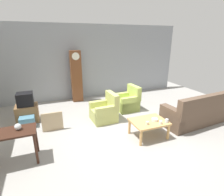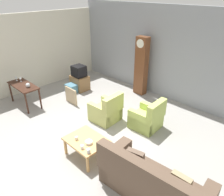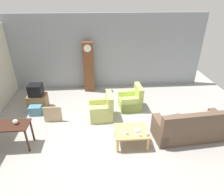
{
  "view_description": "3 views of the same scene",
  "coord_description": "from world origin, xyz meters",
  "px_view_note": "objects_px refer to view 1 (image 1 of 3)",
  "views": [
    {
      "loc": [
        -2.1,
        -4.19,
        2.62
      ],
      "look_at": [
        -0.08,
        1.02,
        0.71
      ],
      "focal_mm": 28.15,
      "sensor_mm": 36.0,
      "label": 1
    },
    {
      "loc": [
        3.7,
        -2.96,
        3.66
      ],
      "look_at": [
        -0.17,
        0.94,
        0.83
      ],
      "focal_mm": 34.55,
      "sensor_mm": 36.0,
      "label": 2
    },
    {
      "loc": [
        -0.48,
        -4.91,
        3.95
      ],
      "look_at": [
        -0.01,
        1.15,
        0.64
      ],
      "focal_mm": 31.5,
      "sensor_mm": 36.0,
      "label": 3
    }
  ],
  "objects_px": {
    "couch_floral": "(195,114)",
    "armchair_olive_near": "(105,112)",
    "glass_dome_cloche": "(18,127)",
    "tv_crt": "(25,99)",
    "storage_box_blue": "(27,121)",
    "grandfather_clock": "(76,77)",
    "cup_blue_rimmed": "(167,121)",
    "cup_cream_tall": "(147,123)",
    "console_table_dark": "(3,138)",
    "tv_stand_cabinet": "(27,113)",
    "armchair_olive_far": "(128,102)",
    "coffee_table_wood": "(149,123)",
    "framed_picture_leaning": "(52,122)",
    "cup_white_porcelain": "(161,122)",
    "bowl_white_stacked": "(155,120)"
  },
  "relations": [
    {
      "from": "armchair_olive_far",
      "to": "tv_crt",
      "type": "distance_m",
      "value": 3.56
    },
    {
      "from": "coffee_table_wood",
      "to": "storage_box_blue",
      "type": "distance_m",
      "value": 3.71
    },
    {
      "from": "tv_crt",
      "to": "cup_cream_tall",
      "type": "height_order",
      "value": "tv_crt"
    },
    {
      "from": "tv_stand_cabinet",
      "to": "framed_picture_leaning",
      "type": "bearing_deg",
      "value": -52.43
    },
    {
      "from": "coffee_table_wood",
      "to": "glass_dome_cloche",
      "type": "xyz_separation_m",
      "value": [
        -3.18,
        0.17,
        0.42
      ]
    },
    {
      "from": "cup_blue_rimmed",
      "to": "cup_cream_tall",
      "type": "distance_m",
      "value": 0.56
    },
    {
      "from": "tv_stand_cabinet",
      "to": "cup_white_porcelain",
      "type": "distance_m",
      "value": 4.22
    },
    {
      "from": "coffee_table_wood",
      "to": "glass_dome_cloche",
      "type": "height_order",
      "value": "glass_dome_cloche"
    },
    {
      "from": "framed_picture_leaning",
      "to": "cup_blue_rimmed",
      "type": "xyz_separation_m",
      "value": [
        2.86,
        -1.56,
        0.24
      ]
    },
    {
      "from": "tv_crt",
      "to": "glass_dome_cloche",
      "type": "xyz_separation_m",
      "value": [
        0.01,
        -2.08,
        0.05
      ]
    },
    {
      "from": "armchair_olive_near",
      "to": "console_table_dark",
      "type": "bearing_deg",
      "value": -154.57
    },
    {
      "from": "couch_floral",
      "to": "bowl_white_stacked",
      "type": "relative_size",
      "value": 12.71
    },
    {
      "from": "grandfather_clock",
      "to": "storage_box_blue",
      "type": "distance_m",
      "value": 2.77
    },
    {
      "from": "armchair_olive_near",
      "to": "grandfather_clock",
      "type": "xyz_separation_m",
      "value": [
        -0.48,
        2.26,
        0.78
      ]
    },
    {
      "from": "storage_box_blue",
      "to": "grandfather_clock",
      "type": "bearing_deg",
      "value": 43.03
    },
    {
      "from": "tv_stand_cabinet",
      "to": "cup_white_porcelain",
      "type": "relative_size",
      "value": 7.48
    },
    {
      "from": "armchair_olive_near",
      "to": "bowl_white_stacked",
      "type": "distance_m",
      "value": 1.76
    },
    {
      "from": "couch_floral",
      "to": "storage_box_blue",
      "type": "xyz_separation_m",
      "value": [
        -4.98,
        1.77,
        -0.19
      ]
    },
    {
      "from": "armchair_olive_near",
      "to": "tv_crt",
      "type": "bearing_deg",
      "value": 160.76
    },
    {
      "from": "cup_white_porcelain",
      "to": "bowl_white_stacked",
      "type": "xyz_separation_m",
      "value": [
        -0.03,
        0.22,
        -0.01
      ]
    },
    {
      "from": "armchair_olive_near",
      "to": "bowl_white_stacked",
      "type": "height_order",
      "value": "armchair_olive_near"
    },
    {
      "from": "couch_floral",
      "to": "glass_dome_cloche",
      "type": "xyz_separation_m",
      "value": [
        -4.98,
        0.06,
        0.47
      ]
    },
    {
      "from": "glass_dome_cloche",
      "to": "cup_blue_rimmed",
      "type": "height_order",
      "value": "glass_dome_cloche"
    },
    {
      "from": "tv_stand_cabinet",
      "to": "framed_picture_leaning",
      "type": "relative_size",
      "value": 1.13
    },
    {
      "from": "armchair_olive_far",
      "to": "glass_dome_cloche",
      "type": "relative_size",
      "value": 6.51
    },
    {
      "from": "couch_floral",
      "to": "coffee_table_wood",
      "type": "distance_m",
      "value": 1.8
    },
    {
      "from": "armchair_olive_far",
      "to": "cup_white_porcelain",
      "type": "bearing_deg",
      "value": -93.51
    },
    {
      "from": "storage_box_blue",
      "to": "cup_white_porcelain",
      "type": "relative_size",
      "value": 4.8
    },
    {
      "from": "cup_blue_rimmed",
      "to": "bowl_white_stacked",
      "type": "height_order",
      "value": "cup_blue_rimmed"
    },
    {
      "from": "coffee_table_wood",
      "to": "cup_white_porcelain",
      "type": "height_order",
      "value": "cup_white_porcelain"
    },
    {
      "from": "console_table_dark",
      "to": "tv_stand_cabinet",
      "type": "distance_m",
      "value": 2.17
    },
    {
      "from": "tv_stand_cabinet",
      "to": "couch_floral",
      "type": "bearing_deg",
      "value": -23.16
    },
    {
      "from": "cup_blue_rimmed",
      "to": "framed_picture_leaning",
      "type": "bearing_deg",
      "value": 151.32
    },
    {
      "from": "tv_crt",
      "to": "cup_cream_tall",
      "type": "bearing_deg",
      "value": -38.54
    },
    {
      "from": "armchair_olive_far",
      "to": "cup_cream_tall",
      "type": "bearing_deg",
      "value": -102.74
    },
    {
      "from": "armchair_olive_far",
      "to": "cup_blue_rimmed",
      "type": "xyz_separation_m",
      "value": [
        0.07,
        -2.23,
        0.22
      ]
    },
    {
      "from": "console_table_dark",
      "to": "tv_stand_cabinet",
      "type": "bearing_deg",
      "value": 82.13
    },
    {
      "from": "framed_picture_leaning",
      "to": "bowl_white_stacked",
      "type": "xyz_separation_m",
      "value": [
        2.62,
        -1.36,
        0.22
      ]
    },
    {
      "from": "couch_floral",
      "to": "tv_stand_cabinet",
      "type": "height_order",
      "value": "couch_floral"
    },
    {
      "from": "tv_crt",
      "to": "storage_box_blue",
      "type": "bearing_deg",
      "value": -89.61
    },
    {
      "from": "armchair_olive_near",
      "to": "armchair_olive_far",
      "type": "distance_m",
      "value": 1.25
    },
    {
      "from": "tv_crt",
      "to": "framed_picture_leaning",
      "type": "bearing_deg",
      "value": -52.43
    },
    {
      "from": "armchair_olive_far",
      "to": "grandfather_clock",
      "type": "height_order",
      "value": "grandfather_clock"
    },
    {
      "from": "tv_crt",
      "to": "bowl_white_stacked",
      "type": "bearing_deg",
      "value": -34.54
    },
    {
      "from": "coffee_table_wood",
      "to": "glass_dome_cloche",
      "type": "distance_m",
      "value": 3.22
    },
    {
      "from": "couch_floral",
      "to": "bowl_white_stacked",
      "type": "distance_m",
      "value": 1.66
    },
    {
      "from": "storage_box_blue",
      "to": "armchair_olive_far",
      "type": "bearing_deg",
      "value": 1.43
    },
    {
      "from": "couch_floral",
      "to": "armchair_olive_near",
      "type": "xyz_separation_m",
      "value": [
        -2.59,
        1.3,
        -0.05
      ]
    },
    {
      "from": "coffee_table_wood",
      "to": "cup_white_porcelain",
      "type": "bearing_deg",
      "value": -55.09
    },
    {
      "from": "framed_picture_leaning",
      "to": "cup_cream_tall",
      "type": "bearing_deg",
      "value": -32.54
    }
  ]
}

